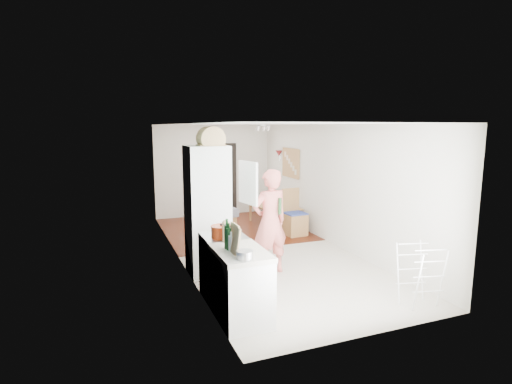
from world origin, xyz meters
TOP-DOWN VIEW (x-y plane):
  - room_shell at (0.00, 0.00)m, footprint 3.20×7.00m
  - floor at (0.00, 0.00)m, footprint 3.20×7.00m
  - wood_floor_overlay at (0.00, 1.85)m, footprint 3.20×3.30m
  - sage_wall_panel at (-1.59, -2.00)m, footprint 0.02×3.00m
  - tile_splashback at (-1.59, -2.55)m, footprint 0.02×1.90m
  - doorway_recess at (0.20, 3.48)m, footprint 0.90×0.04m
  - base_cabinet at (-1.30, -2.55)m, footprint 0.60×0.90m
  - worktop at (-1.30, -2.55)m, footprint 0.62×0.92m
  - range_cooker at (-1.30, -1.80)m, footprint 0.60×0.60m
  - cooker_top at (-1.30, -1.80)m, footprint 0.60×0.60m
  - fridge_housing at (-1.27, -0.78)m, footprint 0.66×0.66m
  - fridge_door at (-0.66, -1.08)m, footprint 0.14×0.56m
  - fridge_interior at (-0.96, -0.78)m, footprint 0.02×0.52m
  - pinboard at (1.58, 1.90)m, footprint 0.03×0.90m
  - pinboard_frame at (1.57, 1.90)m, footprint 0.00×0.94m
  - wall_sconce at (1.54, 2.55)m, footprint 0.18×0.18m
  - person at (-0.30, -1.16)m, footprint 0.83×0.61m
  - dining_table at (1.10, 1.78)m, footprint 0.79×1.32m
  - dining_chair at (1.16, 0.80)m, footprint 0.48×0.48m
  - stool at (-0.25, 1.46)m, footprint 0.41×0.41m
  - grey_drape at (-0.26, 1.42)m, footprint 0.48×0.48m
  - drying_rack at (1.13, -3.07)m, footprint 0.53×0.50m
  - bread_bin at (-1.21, -0.86)m, footprint 0.48×0.46m
  - red_casserole at (-1.36, -1.91)m, footprint 0.31×0.31m
  - steel_pan at (-1.36, -2.88)m, footprint 0.22×0.22m
  - held_bottle at (-0.18, -1.28)m, footprint 0.06×0.06m
  - bottle_a at (-1.43, -2.42)m, footprint 0.08×0.08m
  - bottle_b at (-1.43, -2.48)m, footprint 0.08×0.08m
  - bottle_c at (-1.41, -2.54)m, footprint 0.10×0.10m
  - pepper_mill_front at (-1.38, -2.13)m, footprint 0.07×0.07m
  - pepper_mill_back at (-1.33, -2.12)m, footprint 0.07×0.07m
  - chopping_boards at (-1.41, -2.63)m, footprint 0.05×0.27m

SIDE VIEW (x-z plane):
  - floor at x=0.00m, z-range -0.01..0.01m
  - wood_floor_overlay at x=0.00m, z-range 0.00..0.01m
  - stool at x=-0.25m, z-range 0.00..0.43m
  - dining_table at x=1.10m, z-range 0.00..0.45m
  - base_cabinet at x=-1.30m, z-range 0.00..0.86m
  - drying_rack at x=1.13m, z-range 0.00..0.86m
  - range_cooker at x=-1.30m, z-range 0.00..0.88m
  - grey_drape at x=-0.26m, z-range 0.43..0.61m
  - dining_chair at x=1.16m, z-range 0.00..1.06m
  - worktop at x=-1.30m, z-range 0.86..0.92m
  - cooker_top at x=-1.30m, z-range 0.88..0.92m
  - steel_pan at x=-1.36m, z-range 0.92..1.02m
  - doorway_recess at x=0.20m, z-range 0.00..2.00m
  - red_casserole at x=-1.36m, z-range 0.92..1.09m
  - bottle_c at x=-1.41m, z-range 0.92..1.12m
  - pepper_mill_back at x=-1.33m, z-range 0.92..1.14m
  - pepper_mill_front at x=-1.38m, z-range 0.92..1.15m
  - person at x=-0.30m, z-range 0.00..2.09m
  - bottle_b at x=-1.43m, z-range 0.92..1.20m
  - fridge_housing at x=-1.27m, z-range 0.00..2.15m
  - bottle_a at x=-1.43m, z-range 0.92..1.23m
  - chopping_boards at x=-1.41m, z-range 0.92..1.28m
  - tile_splashback at x=-1.59m, z-range 0.90..1.40m
  - held_bottle at x=-0.18m, z-range 1.03..1.30m
  - room_shell at x=0.00m, z-range 0.00..2.50m
  - fridge_door at x=-0.66m, z-range 1.20..1.90m
  - fridge_interior at x=-0.96m, z-range 1.22..1.88m
  - pinboard at x=1.58m, z-range 1.20..1.90m
  - pinboard_frame at x=1.57m, z-range 1.18..1.92m
  - wall_sconce at x=1.54m, z-range 1.67..1.83m
  - sage_wall_panel at x=-1.59m, z-range 1.20..2.50m
  - bread_bin at x=-1.21m, z-range 2.15..2.37m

